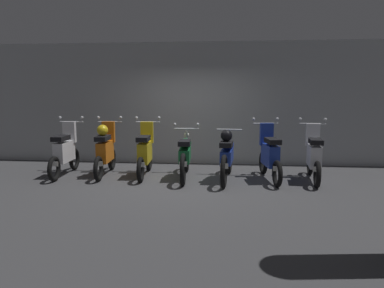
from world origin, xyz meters
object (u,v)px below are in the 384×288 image
(motorbike_slot_0, at_px, (65,152))
(motorbike_slot_3, at_px, (185,155))
(motorbike_slot_6, at_px, (314,156))
(motorbike_slot_2, at_px, (145,152))
(motorbike_slot_5, at_px, (270,155))
(motorbike_slot_4, at_px, (227,155))
(motorbike_slot_1, at_px, (105,150))

(motorbike_slot_0, height_order, motorbike_slot_3, motorbike_slot_0)
(motorbike_slot_0, xyz_separation_m, motorbike_slot_6, (5.38, -0.01, 0.00))
(motorbike_slot_2, distance_m, motorbike_slot_5, 2.69)
(motorbike_slot_5, bearing_deg, motorbike_slot_6, 1.09)
(motorbike_slot_4, xyz_separation_m, motorbike_slot_5, (0.89, 0.11, 0.00))
(motorbike_slot_2, bearing_deg, motorbike_slot_3, -6.96)
(motorbike_slot_4, xyz_separation_m, motorbike_slot_6, (1.80, 0.13, 0.00))
(motorbike_slot_6, bearing_deg, motorbike_slot_0, 179.88)
(motorbike_slot_1, xyz_separation_m, motorbike_slot_6, (4.49, -0.09, -0.04))
(motorbike_slot_4, bearing_deg, motorbike_slot_3, 172.24)
(motorbike_slot_3, relative_size, motorbike_slot_6, 1.16)
(motorbike_slot_3, height_order, motorbike_slot_6, motorbike_slot_6)
(motorbike_slot_3, height_order, motorbike_slot_5, motorbike_slot_5)
(motorbike_slot_3, xyz_separation_m, motorbike_slot_4, (0.90, -0.12, 0.03))
(motorbike_slot_2, height_order, motorbike_slot_4, motorbike_slot_2)
(motorbike_slot_0, height_order, motorbike_slot_6, same)
(motorbike_slot_1, bearing_deg, motorbike_slot_4, -4.70)
(motorbike_slot_0, height_order, motorbike_slot_4, motorbike_slot_0)
(motorbike_slot_5, bearing_deg, motorbike_slot_3, 179.61)
(motorbike_slot_0, relative_size, motorbike_slot_2, 1.00)
(motorbike_slot_0, relative_size, motorbike_slot_3, 0.86)
(motorbike_slot_4, height_order, motorbike_slot_5, motorbike_slot_5)
(motorbike_slot_0, distance_m, motorbike_slot_6, 5.38)
(motorbike_slot_1, distance_m, motorbike_slot_3, 1.80)
(motorbike_slot_2, xyz_separation_m, motorbike_slot_6, (3.59, -0.10, 0.00))
(motorbike_slot_3, bearing_deg, motorbike_slot_0, 179.65)
(motorbike_slot_2, bearing_deg, motorbike_slot_1, -179.30)
(motorbike_slot_1, bearing_deg, motorbike_slot_0, -174.77)
(motorbike_slot_5, xyz_separation_m, motorbike_slot_6, (0.91, 0.02, 0.00))
(motorbike_slot_0, distance_m, motorbike_slot_4, 3.59)
(motorbike_slot_1, bearing_deg, motorbike_slot_3, -3.15)
(motorbike_slot_1, height_order, motorbike_slot_3, motorbike_slot_1)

